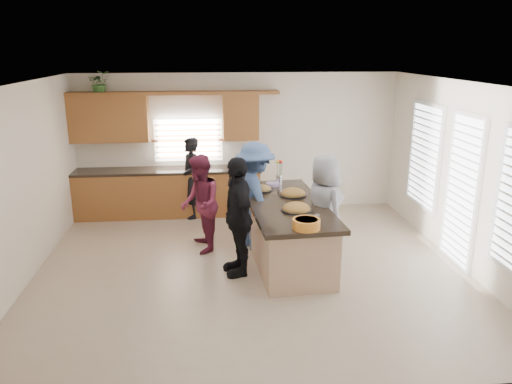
{
  "coord_description": "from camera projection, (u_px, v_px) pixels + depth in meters",
  "views": [
    {
      "loc": [
        -0.61,
        -7.05,
        3.29
      ],
      "look_at": [
        0.1,
        0.24,
        1.15
      ],
      "focal_mm": 35.0,
      "sensor_mm": 36.0,
      "label": 1
    }
  ],
  "objects": [
    {
      "name": "floor",
      "position": [
        251.0,
        268.0,
        7.71
      ],
      "size": [
        6.5,
        6.5,
        0.0
      ],
      "primitive_type": "plane",
      "color": "tan",
      "rests_on": "ground"
    },
    {
      "name": "room_shell",
      "position": [
        250.0,
        147.0,
        7.18
      ],
      "size": [
        6.52,
        6.02,
        2.81
      ],
      "color": "silver",
      "rests_on": "ground"
    },
    {
      "name": "back_cabinetry",
      "position": [
        165.0,
        171.0,
        9.93
      ],
      "size": [
        4.08,
        0.66,
        2.46
      ],
      "color": "brown",
      "rests_on": "ground"
    },
    {
      "name": "right_wall_glazing",
      "position": [
        464.0,
        181.0,
        7.51
      ],
      "size": [
        0.06,
        4.0,
        2.25
      ],
      "color": "white",
      "rests_on": "ground"
    },
    {
      "name": "island",
      "position": [
        286.0,
        232.0,
        7.91
      ],
      "size": [
        1.31,
        2.76,
        0.95
      ],
      "rotation": [
        0.0,
        0.0,
        0.06
      ],
      "color": "tan",
      "rests_on": "ground"
    },
    {
      "name": "platter_front",
      "position": [
        296.0,
        209.0,
        7.39
      ],
      "size": [
        0.46,
        0.46,
        0.19
      ],
      "color": "black",
      "rests_on": "island"
    },
    {
      "name": "platter_mid",
      "position": [
        293.0,
        194.0,
        8.13
      ],
      "size": [
        0.46,
        0.46,
        0.19
      ],
      "color": "black",
      "rests_on": "island"
    },
    {
      "name": "platter_back",
      "position": [
        262.0,
        189.0,
        8.4
      ],
      "size": [
        0.35,
        0.35,
        0.14
      ],
      "color": "black",
      "rests_on": "island"
    },
    {
      "name": "salad_bowl",
      "position": [
        306.0,
        223.0,
        6.64
      ],
      "size": [
        0.38,
        0.38,
        0.13
      ],
      "color": "orange",
      "rests_on": "island"
    },
    {
      "name": "clear_cup",
      "position": [
        317.0,
        218.0,
        6.91
      ],
      "size": [
        0.08,
        0.08,
        0.1
      ],
      "primitive_type": "cylinder",
      "color": "white",
      "rests_on": "island"
    },
    {
      "name": "plate_stack",
      "position": [
        273.0,
        184.0,
        8.71
      ],
      "size": [
        0.23,
        0.23,
        0.05
      ],
      "primitive_type": "cylinder",
      "color": "#A288C5",
      "rests_on": "island"
    },
    {
      "name": "flower_vase",
      "position": [
        279.0,
        171.0,
        8.76
      ],
      "size": [
        0.14,
        0.14,
        0.44
      ],
      "color": "silver",
      "rests_on": "island"
    },
    {
      "name": "potted_plant",
      "position": [
        100.0,
        83.0,
        9.43
      ],
      "size": [
        0.49,
        0.45,
        0.46
      ],
      "primitive_type": "imported",
      "rotation": [
        0.0,
        0.0,
        0.27
      ],
      "color": "#3A6C2B",
      "rests_on": "back_cabinetry"
    },
    {
      "name": "woman_left_back",
      "position": [
        191.0,
        178.0,
        9.79
      ],
      "size": [
        0.49,
        0.65,
        1.61
      ],
      "primitive_type": "imported",
      "rotation": [
        0.0,
        0.0,
        -1.38
      ],
      "color": "black",
      "rests_on": "ground"
    },
    {
      "name": "woman_left_mid",
      "position": [
        200.0,
        204.0,
        8.16
      ],
      "size": [
        0.71,
        0.86,
        1.63
      ],
      "primitive_type": "imported",
      "rotation": [
        0.0,
        0.0,
        -1.45
      ],
      "color": "maroon",
      "rests_on": "ground"
    },
    {
      "name": "woman_left_front",
      "position": [
        238.0,
        216.0,
        7.31
      ],
      "size": [
        0.62,
        1.11,
        1.79
      ],
      "primitive_type": "imported",
      "rotation": [
        0.0,
        0.0,
        -1.39
      ],
      "color": "black",
      "rests_on": "ground"
    },
    {
      "name": "woman_right_back",
      "position": [
        255.0,
        196.0,
        8.25
      ],
      "size": [
        1.05,
        1.34,
        1.81
      ],
      "primitive_type": "imported",
      "rotation": [
        0.0,
        0.0,
        1.94
      ],
      "color": "#3F598A",
      "rests_on": "ground"
    },
    {
      "name": "woman_right_front",
      "position": [
        324.0,
        209.0,
        7.75
      ],
      "size": [
        0.79,
        0.97,
        1.72
      ],
      "primitive_type": "imported",
      "rotation": [
        0.0,
        0.0,
        1.9
      ],
      "color": "gray",
      "rests_on": "ground"
    }
  ]
}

